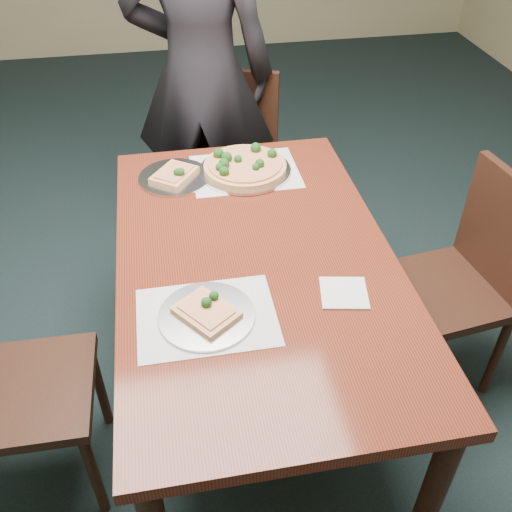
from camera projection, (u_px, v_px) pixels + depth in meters
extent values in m
plane|color=black|center=(215.00, 380.00, 2.40)|extent=(8.00, 8.00, 0.00)
cube|color=#521A10|center=(256.00, 261.00, 1.88)|extent=(0.90, 1.50, 0.04)
cylinder|color=black|center=(145.00, 238.00, 2.59)|extent=(0.07, 0.07, 0.70)
cylinder|color=black|center=(431.00, 496.00, 1.64)|extent=(0.07, 0.07, 0.70)
cylinder|color=black|center=(311.00, 221.00, 2.69)|extent=(0.07, 0.07, 0.70)
cube|color=black|center=(230.00, 175.00, 2.82)|extent=(0.53, 0.53, 0.04)
cylinder|color=black|center=(190.00, 232.00, 2.85)|extent=(0.04, 0.04, 0.43)
cylinder|color=black|center=(205.00, 193.00, 3.13)|extent=(0.04, 0.04, 0.43)
cylinder|color=black|center=(261.00, 238.00, 2.81)|extent=(0.04, 0.04, 0.43)
cylinder|color=black|center=(270.00, 198.00, 3.09)|extent=(0.04, 0.04, 0.43)
cube|color=black|center=(236.00, 113.00, 2.82)|extent=(0.41, 0.17, 0.44)
cube|color=black|center=(26.00, 392.00, 1.81)|extent=(0.43, 0.43, 0.04)
cylinder|color=black|center=(94.00, 475.00, 1.84)|extent=(0.04, 0.04, 0.43)
cylinder|color=black|center=(100.00, 386.00, 2.12)|extent=(0.04, 0.04, 0.43)
cube|color=black|center=(444.00, 291.00, 2.17)|extent=(0.47, 0.47, 0.04)
cylinder|color=black|center=(372.00, 313.00, 2.41)|extent=(0.04, 0.04, 0.43)
cylinder|color=black|center=(446.00, 295.00, 2.49)|extent=(0.04, 0.04, 0.43)
cylinder|color=black|center=(415.00, 378.00, 2.14)|extent=(0.04, 0.04, 0.43)
cylinder|color=black|center=(496.00, 356.00, 2.23)|extent=(0.04, 0.04, 0.43)
cube|color=black|center=(503.00, 232.00, 2.06)|extent=(0.09, 0.42, 0.44)
imported|color=black|center=(201.00, 74.00, 2.59)|extent=(0.76, 0.59, 1.85)
cube|color=white|center=(245.00, 171.00, 2.27)|extent=(0.42, 0.32, 0.00)
cube|color=white|center=(207.00, 317.00, 1.65)|extent=(0.40, 0.30, 0.00)
cylinder|color=silver|center=(245.00, 170.00, 2.27)|extent=(0.36, 0.36, 0.01)
cylinder|color=#D88B53|center=(245.00, 166.00, 2.26)|extent=(0.33, 0.33, 0.02)
cylinder|color=#FFD285|center=(245.00, 163.00, 2.25)|extent=(0.29, 0.29, 0.01)
sphere|color=#164314|center=(219.00, 153.00, 2.28)|extent=(0.04, 0.04, 0.04)
sphere|color=#164314|center=(256.00, 167.00, 2.20)|extent=(0.03, 0.03, 0.03)
sphere|color=#164314|center=(256.00, 148.00, 2.31)|extent=(0.04, 0.04, 0.04)
sphere|color=#164314|center=(238.00, 159.00, 2.25)|extent=(0.03, 0.03, 0.03)
sphere|color=#164314|center=(220.00, 167.00, 2.20)|extent=(0.03, 0.03, 0.03)
sphere|color=#164314|center=(224.00, 171.00, 2.17)|extent=(0.04, 0.04, 0.04)
sphere|color=#164314|center=(260.00, 163.00, 2.22)|extent=(0.04, 0.04, 0.04)
sphere|color=#164314|center=(223.00, 162.00, 2.23)|extent=(0.03, 0.03, 0.03)
sphere|color=#164314|center=(224.00, 164.00, 2.21)|extent=(0.04, 0.04, 0.04)
sphere|color=#164314|center=(272.00, 153.00, 2.28)|extent=(0.04, 0.04, 0.04)
sphere|color=#164314|center=(227.00, 157.00, 2.25)|extent=(0.04, 0.04, 0.04)
cylinder|color=silver|center=(207.00, 315.00, 1.64)|extent=(0.28, 0.28, 0.01)
cube|color=#D88B53|center=(206.00, 312.00, 1.63)|extent=(0.21, 0.21, 0.02)
cube|color=#FFD285|center=(206.00, 309.00, 1.63)|extent=(0.16, 0.17, 0.01)
sphere|color=#164314|center=(206.00, 302.00, 1.63)|extent=(0.03, 0.03, 0.03)
sphere|color=#164314|center=(214.00, 296.00, 1.65)|extent=(0.03, 0.03, 0.03)
cylinder|color=silver|center=(174.00, 177.00, 2.23)|extent=(0.28, 0.28, 0.01)
cube|color=#D88B53|center=(174.00, 174.00, 2.22)|extent=(0.21, 0.21, 0.02)
cube|color=#FFD285|center=(174.00, 172.00, 2.21)|extent=(0.16, 0.17, 0.01)
sphere|color=#164314|center=(177.00, 172.00, 2.19)|extent=(0.03, 0.03, 0.03)
sphere|color=#164314|center=(181.00, 172.00, 2.19)|extent=(0.03, 0.03, 0.03)
cube|color=white|center=(344.00, 293.00, 1.72)|extent=(0.16, 0.16, 0.01)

